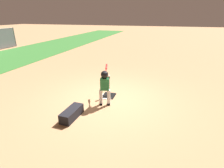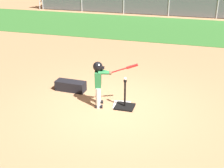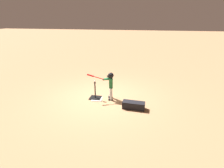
% 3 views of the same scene
% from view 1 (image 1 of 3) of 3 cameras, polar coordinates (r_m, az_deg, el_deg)
% --- Properties ---
extents(ground_plane, '(90.00, 90.00, 0.00)m').
position_cam_1_polar(ground_plane, '(6.20, -0.81, -4.96)').
color(ground_plane, '#AD7F56').
extents(home_plate, '(0.51, 0.51, 0.02)m').
position_cam_1_polar(home_plate, '(6.37, -1.92, -4.11)').
color(home_plate, white).
rests_on(home_plate, ground_plane).
extents(batting_tee, '(0.48, 0.43, 0.74)m').
position_cam_1_polar(batting_tee, '(6.39, -1.02, -3.19)').
color(batting_tee, black).
rests_on(batting_tee, ground_plane).
extents(batter_child, '(1.07, 0.47, 1.17)m').
position_cam_1_polar(batter_child, '(5.57, -2.39, 0.24)').
color(batter_child, silver).
rests_on(batter_child, ground_plane).
extents(baseball, '(0.07, 0.07, 0.07)m').
position_cam_1_polar(baseball, '(6.14, -1.06, 2.64)').
color(baseball, white).
rests_on(baseball, batting_tee).
extents(equipment_bag, '(0.85, 0.36, 0.28)m').
position_cam_1_polar(equipment_bag, '(5.21, -12.99, -9.35)').
color(equipment_bag, black).
rests_on(equipment_bag, ground_plane).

